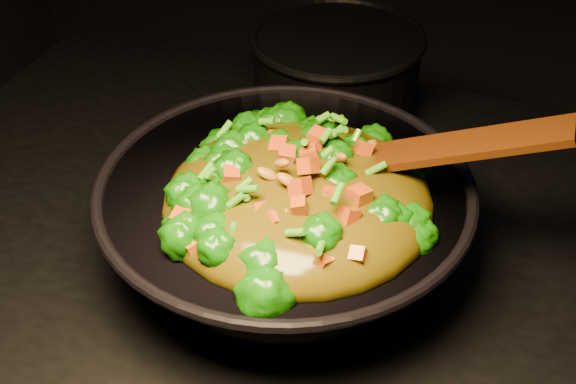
% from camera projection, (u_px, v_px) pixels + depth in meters
% --- Properties ---
extents(wok, '(0.53, 0.53, 0.12)m').
position_uv_depth(wok, '(285.00, 226.00, 0.95)').
color(wok, black).
rests_on(wok, stovetop).
extents(stir_fry, '(0.36, 0.36, 0.10)m').
position_uv_depth(stir_fry, '(298.00, 168.00, 0.85)').
color(stir_fry, '#156006').
rests_on(stir_fry, wok).
extents(spatula, '(0.32, 0.06, 0.13)m').
position_uv_depth(spatula, '(414.00, 153.00, 0.86)').
color(spatula, '#331307').
rests_on(spatula, wok).
extents(back_pot, '(0.31, 0.31, 0.14)m').
position_uv_depth(back_pot, '(336.00, 75.00, 1.20)').
color(back_pot, black).
rests_on(back_pot, stovetop).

